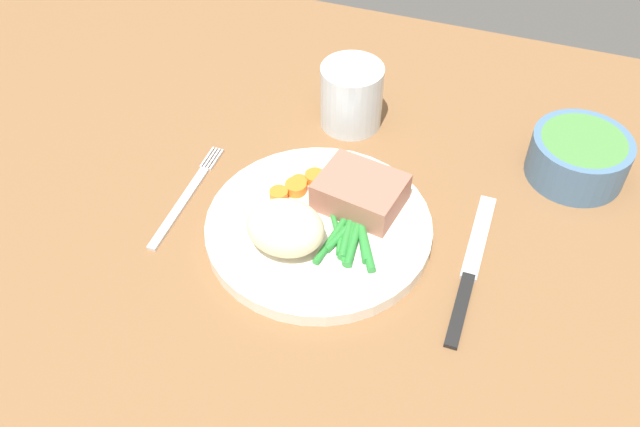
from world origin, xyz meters
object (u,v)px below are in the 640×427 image
(dinner_plate, at_px, (320,225))
(salad_bowl, at_px, (579,155))
(water_glass, at_px, (351,100))
(meat_portion, at_px, (360,192))
(knife, at_px, (470,270))
(fork, at_px, (187,196))

(dinner_plate, distance_m, salad_bowl, 0.31)
(dinner_plate, xyz_separation_m, water_glass, (-0.02, 0.18, 0.03))
(meat_portion, bearing_deg, salad_bowl, 33.28)
(knife, distance_m, salad_bowl, 0.20)
(meat_portion, height_order, fork, meat_portion)
(knife, bearing_deg, water_glass, 134.96)
(knife, relative_size, water_glass, 2.56)
(fork, xyz_separation_m, knife, (0.32, -0.00, -0.00))
(water_glass, bearing_deg, dinner_plate, -82.56)
(dinner_plate, height_order, fork, dinner_plate)
(fork, xyz_separation_m, water_glass, (0.13, 0.19, 0.03))
(meat_portion, bearing_deg, knife, -17.32)
(fork, xyz_separation_m, salad_bowl, (0.40, 0.18, 0.03))
(dinner_plate, bearing_deg, fork, -179.06)
(dinner_plate, height_order, water_glass, water_glass)
(fork, distance_m, salad_bowl, 0.44)
(meat_portion, distance_m, knife, 0.14)
(meat_portion, bearing_deg, dinner_plate, -130.60)
(meat_portion, xyz_separation_m, fork, (-0.19, -0.04, -0.03))
(dinner_plate, relative_size, knife, 1.17)
(knife, height_order, water_glass, water_glass)
(meat_portion, height_order, water_glass, water_glass)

